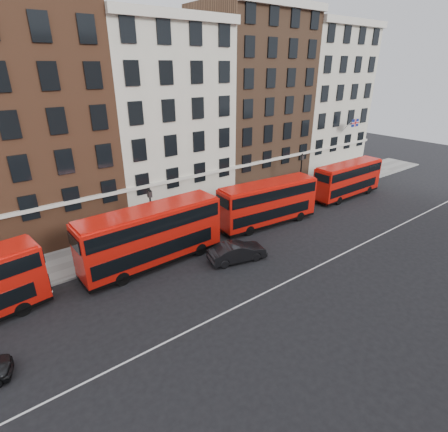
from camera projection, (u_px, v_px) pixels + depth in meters
ground at (275, 267)px, 27.58m from camera, size 120.00×120.00×0.00m
pavement at (201, 222)px, 35.21m from camera, size 80.00×5.00×0.15m
kerb at (216, 231)px, 33.38m from camera, size 80.00×0.30×0.16m
road_centre_line at (294, 278)px, 26.12m from camera, size 70.00×0.12×0.01m
building_terrace at (157, 111)px, 36.38m from camera, size 64.00×11.95×22.00m
bus_b at (151, 235)px, 27.00m from camera, size 11.48×3.11×4.79m
bus_c at (268, 202)px, 34.02m from camera, size 10.59×3.49×4.37m
bus_d at (348, 179)px, 41.35m from camera, size 9.98×2.47×4.18m
car_front at (237, 252)px, 28.20m from camera, size 5.01×2.74×1.57m
lamp_post_left at (152, 216)px, 29.19m from camera, size 0.44×0.44×5.33m
lamp_post_right at (301, 174)px, 40.45m from camera, size 0.44×0.44×5.33m
traffic_light at (361, 166)px, 46.06m from camera, size 0.25×0.45×3.27m
iron_railings at (189, 210)px, 36.58m from camera, size 6.60×0.06×1.00m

